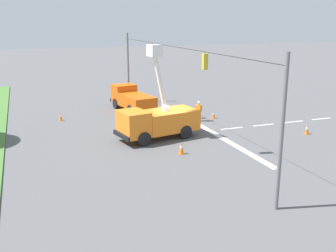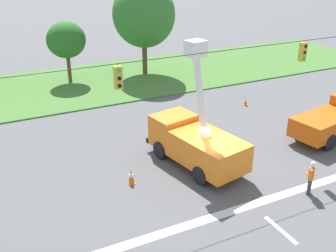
{
  "view_description": "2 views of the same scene",
  "coord_description": "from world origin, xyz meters",
  "px_view_note": "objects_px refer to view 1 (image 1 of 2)",
  "views": [
    {
      "loc": [
        -26.74,
        10.5,
        8.47
      ],
      "look_at": [
        -1.49,
        1.01,
        1.15
      ],
      "focal_mm": 42.0,
      "sensor_mm": 36.0,
      "label": 1
    },
    {
      "loc": [
        -10.19,
        -14.92,
        10.83
      ],
      "look_at": [
        -1.21,
        3.3,
        1.7
      ],
      "focal_mm": 42.0,
      "sensor_mm": 36.0,
      "label": 2
    }
  ],
  "objects_px": {
    "traffic_cone_foreground_right": "(61,117)",
    "traffic_cone_mid_left": "(214,115)",
    "traffic_cone_mid_right": "(307,129)",
    "utility_truck_bucket_lift": "(157,120)",
    "traffic_cone_near_bucket": "(179,116)",
    "traffic_cone_foreground_left": "(181,148)",
    "road_worker": "(199,110)",
    "utility_truck_support_near": "(132,99)"
  },
  "relations": [
    {
      "from": "traffic_cone_foreground_right",
      "to": "traffic_cone_mid_left",
      "type": "relative_size",
      "value": 0.93
    },
    {
      "from": "traffic_cone_foreground_right",
      "to": "traffic_cone_mid_right",
      "type": "bearing_deg",
      "value": -122.42
    },
    {
      "from": "utility_truck_bucket_lift",
      "to": "traffic_cone_near_bucket",
      "type": "distance_m",
      "value": 6.23
    },
    {
      "from": "traffic_cone_foreground_left",
      "to": "traffic_cone_foreground_right",
      "type": "relative_size",
      "value": 1.23
    },
    {
      "from": "traffic_cone_near_bucket",
      "to": "road_worker",
      "type": "bearing_deg",
      "value": -137.02
    },
    {
      "from": "utility_truck_support_near",
      "to": "traffic_cone_foreground_right",
      "type": "xyz_separation_m",
      "value": [
        -1.66,
        6.85,
        -0.83
      ]
    },
    {
      "from": "traffic_cone_mid_right",
      "to": "traffic_cone_near_bucket",
      "type": "distance_m",
      "value": 10.8
    },
    {
      "from": "utility_truck_support_near",
      "to": "traffic_cone_mid_right",
      "type": "height_order",
      "value": "utility_truck_support_near"
    },
    {
      "from": "traffic_cone_foreground_right",
      "to": "traffic_cone_mid_right",
      "type": "height_order",
      "value": "traffic_cone_mid_right"
    },
    {
      "from": "traffic_cone_foreground_left",
      "to": "utility_truck_support_near",
      "type": "bearing_deg",
      "value": -1.74
    },
    {
      "from": "traffic_cone_mid_right",
      "to": "traffic_cone_foreground_right",
      "type": "bearing_deg",
      "value": 57.58
    },
    {
      "from": "road_worker",
      "to": "traffic_cone_foreground_left",
      "type": "distance_m",
      "value": 8.76
    },
    {
      "from": "traffic_cone_foreground_right",
      "to": "traffic_cone_near_bucket",
      "type": "height_order",
      "value": "traffic_cone_foreground_right"
    },
    {
      "from": "utility_truck_bucket_lift",
      "to": "traffic_cone_foreground_right",
      "type": "relative_size",
      "value": 10.1
    },
    {
      "from": "utility_truck_bucket_lift",
      "to": "traffic_cone_foreground_left",
      "type": "relative_size",
      "value": 8.22
    },
    {
      "from": "utility_truck_support_near",
      "to": "traffic_cone_mid_left",
      "type": "bearing_deg",
      "value": -134.02
    },
    {
      "from": "traffic_cone_foreground_left",
      "to": "traffic_cone_mid_right",
      "type": "distance_m",
      "value": 10.81
    },
    {
      "from": "traffic_cone_foreground_right",
      "to": "traffic_cone_mid_left",
      "type": "xyz_separation_m",
      "value": [
        -4.04,
        -12.74,
        0.03
      ]
    },
    {
      "from": "road_worker",
      "to": "traffic_cone_foreground_right",
      "type": "xyz_separation_m",
      "value": [
        4.45,
        11.1,
        -0.67
      ]
    },
    {
      "from": "traffic_cone_mid_left",
      "to": "traffic_cone_mid_right",
      "type": "relative_size",
      "value": 0.92
    },
    {
      "from": "utility_truck_support_near",
      "to": "traffic_cone_mid_right",
      "type": "bearing_deg",
      "value": -140.54
    },
    {
      "from": "road_worker",
      "to": "traffic_cone_foreground_left",
      "type": "xyz_separation_m",
      "value": [
        -7.39,
        4.66,
        -0.59
      ]
    },
    {
      "from": "utility_truck_support_near",
      "to": "traffic_cone_foreground_right",
      "type": "bearing_deg",
      "value": 103.62
    },
    {
      "from": "utility_truck_support_near",
      "to": "traffic_cone_near_bucket",
      "type": "bearing_deg",
      "value": -147.91
    },
    {
      "from": "road_worker",
      "to": "traffic_cone_mid_right",
      "type": "bearing_deg",
      "value": -136.68
    },
    {
      "from": "traffic_cone_foreground_right",
      "to": "traffic_cone_near_bucket",
      "type": "xyz_separation_m",
      "value": [
        -3.07,
        -9.82,
        -0.03
      ]
    },
    {
      "from": "traffic_cone_mid_right",
      "to": "traffic_cone_near_bucket",
      "type": "bearing_deg",
      "value": 43.26
    },
    {
      "from": "traffic_cone_mid_left",
      "to": "traffic_cone_mid_right",
      "type": "distance_m",
      "value": 8.22
    },
    {
      "from": "road_worker",
      "to": "traffic_cone_mid_left",
      "type": "relative_size",
      "value": 2.44
    },
    {
      "from": "utility_truck_bucket_lift",
      "to": "traffic_cone_mid_left",
      "type": "relative_size",
      "value": 9.37
    },
    {
      "from": "utility_truck_support_near",
      "to": "traffic_cone_near_bucket",
      "type": "distance_m",
      "value": 5.65
    },
    {
      "from": "utility_truck_support_near",
      "to": "traffic_cone_mid_left",
      "type": "relative_size",
      "value": 8.63
    },
    {
      "from": "road_worker",
      "to": "traffic_cone_near_bucket",
      "type": "distance_m",
      "value": 2.01
    },
    {
      "from": "traffic_cone_foreground_left",
      "to": "traffic_cone_mid_left",
      "type": "relative_size",
      "value": 1.14
    },
    {
      "from": "traffic_cone_foreground_left",
      "to": "road_worker",
      "type": "bearing_deg",
      "value": -32.22
    },
    {
      "from": "utility_truck_support_near",
      "to": "traffic_cone_foreground_left",
      "type": "height_order",
      "value": "utility_truck_support_near"
    },
    {
      "from": "traffic_cone_foreground_right",
      "to": "traffic_cone_near_bucket",
      "type": "relative_size",
      "value": 1.09
    },
    {
      "from": "traffic_cone_foreground_right",
      "to": "traffic_cone_near_bucket",
      "type": "distance_m",
      "value": 10.28
    },
    {
      "from": "utility_truck_support_near",
      "to": "traffic_cone_foreground_right",
      "type": "relative_size",
      "value": 9.31
    },
    {
      "from": "utility_truck_support_near",
      "to": "utility_truck_bucket_lift",
      "type": "bearing_deg",
      "value": 175.67
    },
    {
      "from": "traffic_cone_foreground_left",
      "to": "traffic_cone_mid_right",
      "type": "bearing_deg",
      "value": -85.18
    },
    {
      "from": "utility_truck_bucket_lift",
      "to": "road_worker",
      "type": "relative_size",
      "value": 3.85
    }
  ]
}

